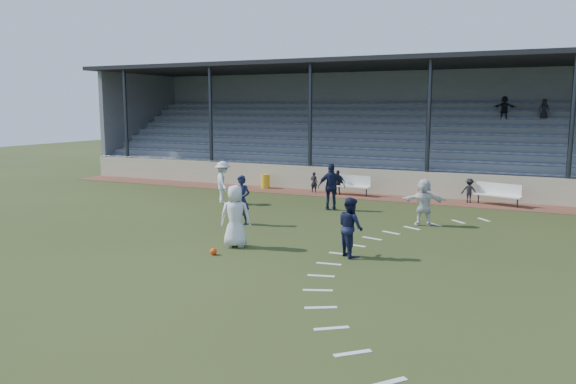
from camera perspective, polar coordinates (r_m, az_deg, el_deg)
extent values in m
plane|color=#2B3616|center=(17.64, -3.44, -5.29)|extent=(90.00, 90.00, 0.00)
cube|color=brown|center=(27.16, 7.13, -0.39)|extent=(34.00, 2.00, 0.02)
cube|color=beige|center=(28.06, 7.81, 1.11)|extent=(34.00, 0.18, 1.20)
cube|color=white|center=(27.17, 6.30, 0.57)|extent=(2.02, 0.55, 0.06)
cube|color=white|center=(27.34, 6.46, 1.15)|extent=(2.00, 0.21, 0.54)
cylinder|color=#2A2D31|center=(27.54, 4.67, 0.22)|extent=(0.06, 0.06, 0.40)
cylinder|color=#2A2D31|center=(26.88, 7.96, -0.04)|extent=(0.06, 0.06, 0.40)
cube|color=white|center=(25.83, 20.53, -0.35)|extent=(2.03, 0.97, 0.06)
cube|color=white|center=(26.01, 20.60, 0.26)|extent=(1.93, 0.65, 0.54)
cylinder|color=#2A2D31|center=(26.18, 18.78, -0.66)|extent=(0.06, 0.06, 0.40)
cylinder|color=#2A2D31|center=(25.57, 22.27, -1.06)|extent=(0.06, 0.06, 0.40)
cylinder|color=gold|center=(29.47, -2.31, 1.10)|extent=(0.45, 0.45, 0.72)
sphere|color=#F2440E|center=(16.46, -7.58, -6.01)|extent=(0.20, 0.20, 0.20)
imported|color=silver|center=(17.13, -5.37, -2.46)|extent=(1.09, 0.90, 1.91)
imported|color=#141938|center=(20.41, -4.74, -0.81)|extent=(0.66, 0.44, 1.80)
imported|color=#141938|center=(16.11, 6.36, -3.54)|extent=(1.05, 1.04, 1.71)
imported|color=silver|center=(24.95, -6.62, 0.98)|extent=(1.31, 1.38, 1.88)
imported|color=#141938|center=(23.28, 4.44, 0.53)|extent=(1.22, 0.89, 1.93)
imported|color=silver|center=(20.80, 13.63, -0.99)|extent=(1.65, 0.87, 1.70)
imported|color=black|center=(27.98, 2.66, 1.01)|extent=(0.38, 0.25, 1.02)
imported|color=black|center=(27.34, 5.10, 0.98)|extent=(0.73, 0.40, 1.19)
imported|color=black|center=(26.23, 17.95, 0.15)|extent=(0.71, 0.43, 1.08)
cube|color=gray|center=(28.58, 8.13, 1.24)|extent=(34.00, 0.80, 1.20)
cube|color=gray|center=(28.60, 8.22, 2.55)|extent=(33.00, 0.28, 0.10)
cube|color=gray|center=(29.32, 8.59, 1.81)|extent=(34.00, 0.80, 1.60)
cube|color=gray|center=(29.33, 8.69, 3.48)|extent=(33.00, 0.28, 0.10)
cube|color=gray|center=(30.06, 9.03, 2.35)|extent=(34.00, 0.80, 2.00)
cube|color=gray|center=(30.06, 9.13, 4.35)|extent=(33.00, 0.28, 0.10)
cube|color=gray|center=(30.81, 9.45, 2.86)|extent=(34.00, 0.80, 2.40)
cube|color=gray|center=(30.81, 9.56, 5.19)|extent=(33.00, 0.28, 0.10)
cube|color=gray|center=(31.56, 9.85, 3.35)|extent=(34.00, 0.80, 2.80)
cube|color=gray|center=(31.56, 9.97, 5.99)|extent=(33.00, 0.28, 0.10)
cube|color=gray|center=(32.31, 10.23, 3.82)|extent=(34.00, 0.80, 3.20)
cube|color=gray|center=(32.32, 10.36, 6.75)|extent=(33.00, 0.28, 0.10)
cube|color=gray|center=(33.07, 10.60, 4.26)|extent=(34.00, 0.80, 3.60)
cube|color=gray|center=(33.08, 10.73, 7.47)|extent=(33.00, 0.28, 0.10)
cube|color=gray|center=(33.83, 10.95, 4.69)|extent=(34.00, 0.80, 4.00)
cube|color=gray|center=(33.85, 11.09, 8.16)|extent=(33.00, 0.28, 0.10)
cube|color=gray|center=(34.59, 11.28, 5.09)|extent=(34.00, 0.80, 4.40)
cube|color=gray|center=(34.63, 11.43, 8.82)|extent=(33.00, 0.28, 0.10)
cube|color=gray|center=(35.13, 11.56, 6.77)|extent=(34.00, 0.40, 6.40)
cube|color=gray|center=(39.49, -14.49, 6.86)|extent=(0.30, 7.80, 6.40)
cube|color=black|center=(31.41, 10.05, 12.64)|extent=(34.60, 9.00, 0.22)
cylinder|color=#2A2D31|center=(35.36, -16.12, 6.70)|extent=(0.20, 0.20, 6.50)
cylinder|color=#2A2D31|center=(31.75, -7.86, 6.77)|extent=(0.20, 0.20, 6.50)
cylinder|color=#2A2D31|center=(28.96, 2.26, 6.67)|extent=(0.20, 0.20, 6.50)
cylinder|color=#2A2D31|center=(27.21, 14.07, 6.30)|extent=(0.20, 0.20, 6.50)
cylinder|color=#2A2D31|center=(26.74, 26.85, 5.59)|extent=(0.20, 0.20, 6.50)
cylinder|color=#2A2D31|center=(27.99, 7.83, 2.43)|extent=(34.00, 0.05, 0.05)
imported|color=black|center=(32.00, 24.57, 7.67)|extent=(0.56, 0.41, 1.06)
imported|color=black|center=(32.07, 21.13, 8.01)|extent=(1.14, 0.40, 1.21)
cube|color=silver|center=(22.56, 19.30, -2.67)|extent=(0.54, 0.61, 0.01)
cube|color=silver|center=(21.88, 16.94, -2.90)|extent=(0.59, 0.56, 0.01)
cube|color=silver|center=(21.14, 14.66, -3.20)|extent=(0.64, 0.51, 0.01)
cube|color=silver|center=(20.32, 12.49, -3.60)|extent=(0.67, 0.44, 0.01)
cube|color=silver|center=(19.45, 10.44, -4.08)|extent=(0.70, 0.37, 0.01)
cube|color=silver|center=(18.52, 8.54, -4.68)|extent=(0.71, 0.29, 0.01)
cube|color=silver|center=(17.54, 6.83, -5.40)|extent=(0.71, 0.21, 0.01)
cube|color=silver|center=(16.51, 5.36, -6.26)|extent=(0.70, 0.12, 0.01)
cube|color=silver|center=(15.46, 4.18, -7.29)|extent=(0.71, 0.21, 0.01)
cube|color=silver|center=(14.38, 3.38, -8.50)|extent=(0.71, 0.29, 0.01)
cube|color=silver|center=(13.30, 3.05, -9.94)|extent=(0.70, 0.37, 0.01)
cube|color=silver|center=(12.23, 3.35, -11.64)|extent=(0.67, 0.44, 0.01)
cube|color=silver|center=(11.19, 4.45, -13.64)|extent=(0.64, 0.51, 0.01)
cube|color=silver|center=(10.20, 6.59, -15.95)|extent=(0.59, 0.56, 0.01)
cube|color=silver|center=(9.32, 10.07, -18.55)|extent=(0.54, 0.61, 0.01)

